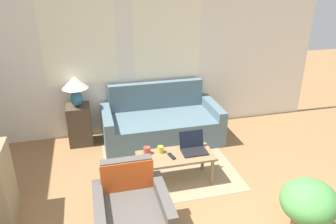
# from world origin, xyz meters

# --- Properties ---
(wall_back) EXTENTS (6.48, 0.06, 2.60)m
(wall_back) POSITION_xyz_m (-0.00, 3.54, 1.31)
(wall_back) COLOR white
(wall_back) RESTS_ON ground_plane
(rug) EXTENTS (1.76, 1.99, 0.01)m
(rug) POSITION_xyz_m (0.30, 2.44, 0.00)
(rug) COLOR #9E8966
(rug) RESTS_ON ground_plane
(couch) EXTENTS (1.85, 0.91, 0.87)m
(couch) POSITION_xyz_m (0.39, 3.07, 0.26)
(couch) COLOR slate
(couch) RESTS_ON ground_plane
(armchair) EXTENTS (0.72, 0.76, 0.80)m
(armchair) POSITION_xyz_m (-0.39, 1.00, 0.27)
(armchair) COLOR #514C47
(armchair) RESTS_ON ground_plane
(side_table) EXTENTS (0.36, 0.36, 0.64)m
(side_table) POSITION_xyz_m (-0.88, 3.25, 0.32)
(side_table) COLOR #4C3D2D
(side_table) RESTS_ON ground_plane
(table_lamp) EXTENTS (0.39, 0.39, 0.47)m
(table_lamp) POSITION_xyz_m (-0.88, 3.25, 0.96)
(table_lamp) COLOR teal
(table_lamp) RESTS_ON side_table
(coffee_table) EXTENTS (0.98, 0.45, 0.39)m
(coffee_table) POSITION_xyz_m (0.30, 1.88, 0.34)
(coffee_table) COLOR #8E704C
(coffee_table) RESTS_ON ground_plane
(laptop) EXTENTS (0.32, 0.29, 0.24)m
(laptop) POSITION_xyz_m (0.55, 1.93, 0.45)
(laptop) COLOR black
(laptop) RESTS_ON coffee_table
(cup_navy) EXTENTS (0.08, 0.08, 0.09)m
(cup_navy) POSITION_xyz_m (0.13, 1.99, 0.44)
(cup_navy) COLOR gold
(cup_navy) RESTS_ON coffee_table
(cup_yellow) EXTENTS (0.09, 0.09, 0.09)m
(cup_yellow) POSITION_xyz_m (-0.05, 2.00, 0.44)
(cup_yellow) COLOR #B23D38
(cup_yellow) RESTS_ON coffee_table
(tv_remote) EXTENTS (0.08, 0.16, 0.02)m
(tv_remote) POSITION_xyz_m (0.24, 1.85, 0.40)
(tv_remote) COLOR black
(tv_remote) RESTS_ON coffee_table
(potted_plant) EXTENTS (0.56, 0.56, 0.69)m
(potted_plant) POSITION_xyz_m (1.29, 0.57, 0.44)
(potted_plant) COLOR #996B42
(potted_plant) RESTS_ON ground_plane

